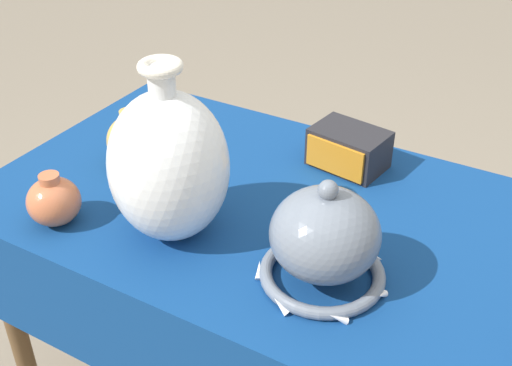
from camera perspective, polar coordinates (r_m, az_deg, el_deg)
name	(u,v)px	position (r m, az deg, el deg)	size (l,w,h in m)	color
display_table	(292,248)	(1.27, 3.20, -5.83)	(1.25, 0.68, 0.72)	brown
vase_tall_bulbous	(169,165)	(1.12, -7.75, 1.55)	(0.21, 0.21, 0.33)	white
vase_dome_bell	(324,241)	(1.04, 6.10, -5.13)	(0.22, 0.22, 0.20)	slate
mosaic_tile_box	(348,149)	(1.37, 8.21, 3.04)	(0.17, 0.13, 0.08)	#232328
jar_round_ochre	(132,140)	(1.38, -10.93, 3.73)	(0.11, 0.11, 0.13)	gold
jar_round_terracotta	(54,201)	(1.24, -17.53, -1.52)	(0.10, 0.10, 0.10)	#BC6642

